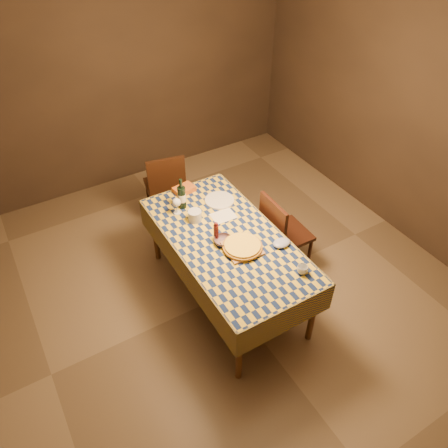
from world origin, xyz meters
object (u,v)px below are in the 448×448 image
object	(u,v)px
wine_bottle	(182,197)
cutting_board	(242,248)
dining_table	(227,244)
chair_far	(166,185)
pizza	(242,246)
bowl	(223,241)
white_plate	(219,200)
chair_right	(281,231)

from	to	relation	value
wine_bottle	cutting_board	bearing A→B (deg)	-76.91
dining_table	chair_far	bearing A→B (deg)	89.91
dining_table	pizza	bearing A→B (deg)	-76.55
bowl	chair_far	size ratio (longest dim) A/B	0.18
cutting_board	wine_bottle	size ratio (longest dim) A/B	0.92
dining_table	bowl	xyz separation A→B (m)	(-0.06, -0.04, 0.10)
dining_table	cutting_board	bearing A→B (deg)	-76.55
wine_bottle	chair_far	distance (m)	0.85
bowl	white_plate	xyz separation A→B (m)	(0.28, 0.54, -0.02)
dining_table	wine_bottle	distance (m)	0.66
pizza	chair_right	size ratio (longest dim) A/B	0.40
bowl	pizza	bearing A→B (deg)	-54.57
chair_far	chair_right	size ratio (longest dim) A/B	1.00
chair_right	bowl	bearing A→B (deg)	-173.87
bowl	wine_bottle	size ratio (longest dim) A/B	0.51
pizza	chair_right	xyz separation A→B (m)	(0.61, 0.23, -0.28)
white_plate	pizza	bearing A→B (deg)	-103.97
pizza	wine_bottle	world-z (taller)	wine_bottle
dining_table	chair_right	xyz separation A→B (m)	(0.65, 0.04, -0.17)
chair_far	wine_bottle	bearing A→B (deg)	-100.78
bowl	wine_bottle	distance (m)	0.66
white_plate	chair_far	world-z (taller)	chair_far
pizza	white_plate	bearing A→B (deg)	76.03
dining_table	chair_far	distance (m)	1.37
chair_far	chair_right	world-z (taller)	same
pizza	cutting_board	bearing A→B (deg)	0.00
dining_table	wine_bottle	world-z (taller)	wine_bottle
wine_bottle	chair_right	size ratio (longest dim) A/B	0.35
cutting_board	chair_right	distance (m)	0.70
cutting_board	chair_right	size ratio (longest dim) A/B	0.32
dining_table	pizza	xyz separation A→B (m)	(0.05, -0.19, 0.11)
dining_table	wine_bottle	size ratio (longest dim) A/B	5.70
chair_far	white_plate	bearing A→B (deg)	-75.82
dining_table	wine_bottle	bearing A→B (deg)	102.98
cutting_board	wine_bottle	distance (m)	0.83
dining_table	bowl	world-z (taller)	bowl
bowl	chair_far	distance (m)	1.42
white_plate	bowl	bearing A→B (deg)	-117.19
dining_table	white_plate	xyz separation A→B (m)	(0.22, 0.51, 0.08)
white_plate	dining_table	bearing A→B (deg)	-113.32
bowl	cutting_board	bearing A→B (deg)	-54.57
chair_right	pizza	bearing A→B (deg)	-159.57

